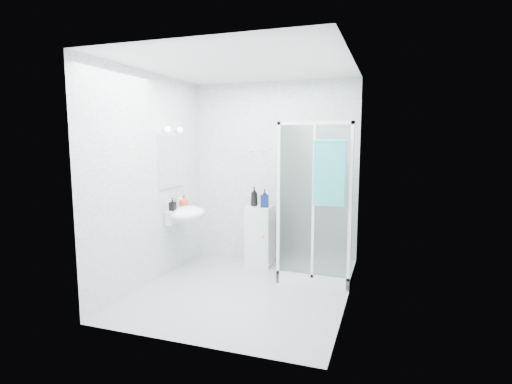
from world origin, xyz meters
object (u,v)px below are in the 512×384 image
(shampoo_bottle_a, at_px, (254,197))
(shampoo_bottle_b, at_px, (265,198))
(hand_towel, at_px, (329,171))
(soap_dispenser_orange, at_px, (184,201))
(storage_cabinet, at_px, (260,236))
(wall_basin, at_px, (186,214))
(soap_dispenser_black, at_px, (173,204))
(shower_enclosure, at_px, (311,244))

(shampoo_bottle_a, height_order, shampoo_bottle_b, shampoo_bottle_a)
(hand_towel, relative_size, soap_dispenser_orange, 4.46)
(storage_cabinet, xyz_separation_m, soap_dispenser_orange, (-0.95, -0.46, 0.52))
(wall_basin, distance_m, hand_towel, 2.02)
(storage_cabinet, distance_m, soap_dispenser_black, 1.32)
(shampoo_bottle_b, bearing_deg, hand_towel, -33.12)
(shampoo_bottle_b, distance_m, soap_dispenser_orange, 1.12)
(shampoo_bottle_a, distance_m, soap_dispenser_black, 1.15)
(storage_cabinet, height_order, hand_towel, hand_towel)
(wall_basin, distance_m, soap_dispenser_orange, 0.21)
(shower_enclosure, xyz_separation_m, shampoo_bottle_a, (-0.88, 0.28, 0.54))
(hand_towel, xyz_separation_m, shampoo_bottle_b, (-0.98, 0.64, -0.45))
(shower_enclosure, bearing_deg, storage_cabinet, 161.67)
(wall_basin, height_order, soap_dispenser_orange, soap_dispenser_orange)
(wall_basin, relative_size, shampoo_bottle_a, 2.05)
(shampoo_bottle_a, xyz_separation_m, shampoo_bottle_b, (0.16, -0.03, -0.01))
(soap_dispenser_orange, bearing_deg, shampoo_bottle_b, 23.27)
(storage_cabinet, relative_size, hand_towel, 1.10)
(soap_dispenser_orange, relative_size, soap_dispenser_black, 1.02)
(wall_basin, height_order, shampoo_bottle_a, shampoo_bottle_a)
(shower_enclosure, relative_size, hand_towel, 2.60)
(shampoo_bottle_a, bearing_deg, storage_cabinet, -7.69)
(hand_towel, relative_size, shampoo_bottle_a, 2.83)
(wall_basin, height_order, storage_cabinet, wall_basin)
(wall_basin, bearing_deg, shampoo_bottle_a, 37.36)
(shower_enclosure, bearing_deg, shampoo_bottle_b, 161.45)
(hand_towel, height_order, soap_dispenser_black, hand_towel)
(shampoo_bottle_b, relative_size, soap_dispenser_black, 1.50)
(shampoo_bottle_a, bearing_deg, shampoo_bottle_b, -11.93)
(wall_basin, xyz_separation_m, hand_towel, (1.92, -0.09, 0.63))
(shampoo_bottle_a, bearing_deg, soap_dispenser_orange, -151.09)
(shower_enclosure, relative_size, wall_basin, 3.57)
(hand_towel, bearing_deg, shower_enclosure, 123.65)
(hand_towel, xyz_separation_m, shampoo_bottle_a, (-1.15, 0.68, -0.44))
(shampoo_bottle_b, xyz_separation_m, soap_dispenser_black, (-1.03, -0.72, -0.03))
(shower_enclosure, height_order, shampoo_bottle_b, shower_enclosure)
(wall_basin, height_order, hand_towel, hand_towel)
(wall_basin, xyz_separation_m, shampoo_bottle_a, (0.77, 0.59, 0.19))
(shampoo_bottle_a, bearing_deg, soap_dispenser_black, -138.93)
(shampoo_bottle_b, bearing_deg, shower_enclosure, -18.55)
(storage_cabinet, distance_m, hand_towel, 1.60)
(shower_enclosure, distance_m, hand_towel, 1.09)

